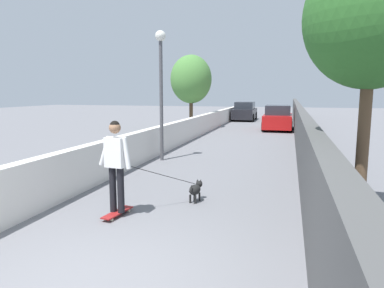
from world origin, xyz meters
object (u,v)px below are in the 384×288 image
object	(u,v)px
tree_right_mid	(372,19)
dog	(195,189)
skateboard	(118,213)
person_skateboarder	(116,159)
lamp_post	(161,73)
tree_left_near	(191,79)
car_near	(278,118)
car_far	(245,112)

from	to	relation	value
tree_right_mid	dog	bearing A→B (deg)	76.64
skateboard	person_skateboarder	distance (m)	1.05
skateboard	person_skateboarder	bearing A→B (deg)	-90.00
dog	lamp_post	bearing A→B (deg)	28.75
tree_left_near	car_near	size ratio (longest dim) A/B	1.22
tree_right_mid	skateboard	bearing A→B (deg)	97.16
person_skateboarder	tree_left_near	bearing A→B (deg)	10.75
car_far	skateboard	bearing A→B (deg)	-178.73
person_skateboarder	tree_right_mid	bearing A→B (deg)	-82.84
skateboard	lamp_post	bearing A→B (deg)	11.57
car_far	dog	bearing A→B (deg)	-175.64
lamp_post	dog	distance (m)	5.57
tree_right_mid	dog	distance (m)	4.57
car_near	lamp_post	bearing A→B (deg)	162.72
tree_right_mid	car_near	bearing A→B (deg)	6.65
lamp_post	person_skateboarder	bearing A→B (deg)	-168.43
lamp_post	person_skateboarder	xyz separation A→B (m)	(-5.54, -1.14, -1.88)
tree_left_near	person_skateboarder	distance (m)	16.96
skateboard	person_skateboarder	world-z (taller)	person_skateboarder
tree_right_mid	skateboard	size ratio (longest dim) A/B	5.73
person_skateboarder	lamp_post	bearing A→B (deg)	11.57
dog	car_near	distance (m)	15.72
person_skateboarder	dog	distance (m)	1.95
skateboard	car_far	bearing A→B (deg)	1.27
lamp_post	skateboard	size ratio (longest dim) A/B	5.36
tree_left_near	person_skateboarder	xyz separation A→B (m)	(-16.54, -3.14, -2.06)
person_skateboarder	car_far	size ratio (longest dim) A/B	0.42
skateboard	tree_left_near	bearing A→B (deg)	10.75
skateboard	car_far	xyz separation A→B (m)	(24.06, 0.54, 0.65)
tree_left_near	person_skateboarder	bearing A→B (deg)	-169.25
lamp_post	skateboard	xyz separation A→B (m)	(-5.54, -1.14, -2.93)
skateboard	dog	size ratio (longest dim) A/B	0.52
lamp_post	car_near	distance (m)	12.16
tree_left_near	dog	size ratio (longest dim) A/B	3.01
lamp_post	car_far	xyz separation A→B (m)	(18.52, -0.60, -2.28)
car_near	car_far	size ratio (longest dim) A/B	0.94
lamp_post	dog	world-z (taller)	lamp_post
tree_right_mid	lamp_post	world-z (taller)	tree_right_mid
tree_right_mid	car_far	bearing A→B (deg)	11.68
tree_left_near	tree_right_mid	bearing A→B (deg)	-154.98
tree_right_mid	person_skateboarder	xyz separation A→B (m)	(-0.54, 4.33, -2.41)
car_near	skateboard	bearing A→B (deg)	171.90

